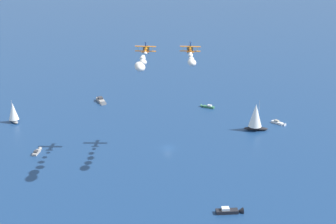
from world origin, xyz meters
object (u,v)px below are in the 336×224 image
Objects in this scene: motorboat_near_centre at (207,106)px; motorboat_ahead at (231,211)px; biplane_lead at (146,50)px; motorboat_offshore at (279,123)px; motorboat_inshore at (101,101)px; biplane_wingman at (190,50)px; sailboat_far_port at (13,112)px; sailboat_far_stbd at (256,117)px; wingwalker_wingman at (190,44)px; motorboat_trailing at (37,152)px; wingwalker_lead at (146,44)px.

motorboat_ahead reaches higher than motorboat_near_centre.
motorboat_ahead is at bearing 0.38° from biplane_lead.
motorboat_ahead is 1.10× the size of biplane_lead.
motorboat_inshore is at bearing -139.21° from motorboat_offshore.
sailboat_far_port is at bearing -136.30° from biplane_wingman.
motorboat_ahead is 60.21m from biplane_wingman.
biplane_lead is 1.00× the size of biplane_wingman.
motorboat_offshore is 74.99m from motorboat_ahead.
biplane_wingman is at bearing -91.39° from sailboat_far_stbd.
motorboat_near_centre is at bearing 52.81° from motorboat_inshore.
sailboat_far_port reaches higher than motorboat_near_centre.
wingwalker_wingman reaches higher than biplane_wingman.
wingwalker_wingman reaches higher than sailboat_far_port.
wingwalker_wingman is (-0.73, -30.63, 31.99)m from sailboat_far_stbd.
motorboat_trailing is at bearing -150.71° from motorboat_ahead.
motorboat_ahead is at bearing -17.62° from wingwalker_wingman.
motorboat_near_centre is 1.14× the size of motorboat_trailing.
motorboat_ahead is at bearing -17.57° from biplane_wingman.
wingwalker_lead reaches higher than motorboat_trailing.
sailboat_far_stbd is at bearing -87.82° from motorboat_offshore.
biplane_lead is at bearing -179.62° from motorboat_ahead.
motorboat_inshore is at bearing 137.15° from motorboat_trailing.
motorboat_near_centre is 0.98× the size of motorboat_offshore.
sailboat_far_port is at bearing -119.80° from motorboat_offshore.
biplane_wingman reaches higher than sailboat_far_stbd.
sailboat_far_port is at bearing -143.47° from biplane_lead.
biplane_lead is at bearing -96.46° from sailboat_far_stbd.
biplane_wingman is at bearing 9.61° from motorboat_inshore.
sailboat_far_stbd is 1.80× the size of biplane_lead.
wingwalker_lead reaches higher than biplane_lead.
motorboat_inshore is at bearing -170.39° from biplane_wingman.
motorboat_ahead is 63.62m from wingwalker_lead.
motorboat_ahead is at bearing 29.29° from motorboat_trailing.
biplane_lead is at bearing -104.03° from wingwalker_lead.
motorboat_inshore is (-63.90, -41.37, -4.94)m from sailboat_far_stbd.
biplane_wingman is (-0.75, -30.68, 29.80)m from sailboat_far_stbd.
motorboat_near_centre is at bearing -178.07° from sailboat_far_stbd.
wingwalker_wingman reaches higher than sailboat_far_stbd.
motorboat_trailing is at bearing -80.46° from motorboat_near_centre.
biplane_lead reaches higher than biplane_wingman.
motorboat_offshore is at bearing 85.47° from biplane_lead.
sailboat_far_stbd is 14.33m from motorboat_offshore.
biplane_lead is at bearing 36.53° from sailboat_far_port.
sailboat_far_stbd is 64.90m from motorboat_ahead.
sailboat_far_port is 0.95× the size of motorboat_inshore.
motorboat_inshore reaches higher than motorboat_near_centre.
sailboat_far_stbd is at bearing 83.55° from wingwalker_lead.
wingwalker_lead is (50.73, 37.61, 33.95)m from sailboat_far_port.
motorboat_near_centre is 57.61m from wingwalker_wingman.
biplane_lead reaches higher than motorboat_offshore.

